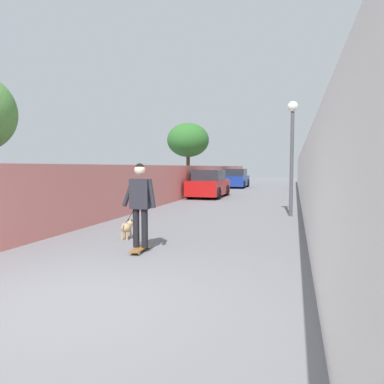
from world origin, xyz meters
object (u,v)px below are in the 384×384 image
(lamp_post, at_px, (292,137))
(dog, at_px, (127,227))
(person_skateboarder, at_px, (140,199))
(tree_right_near, at_px, (370,101))
(skateboard, at_px, (141,248))
(tree_left_mid, at_px, (188,140))
(car_far, at_px, (236,179))
(car_near, at_px, (209,184))

(lamp_post, distance_m, dog, 6.74)
(person_skateboarder, xyz_separation_m, dog, (1.05, 0.83, -0.80))
(tree_right_near, xyz_separation_m, skateboard, (-4.80, 4.99, -3.51))
(tree_right_near, height_order, tree_left_mid, tree_right_near)
(skateboard, xyz_separation_m, person_skateboarder, (-0.00, -0.00, 1.00))
(skateboard, xyz_separation_m, dog, (1.05, 0.83, 0.21))
(tree_left_mid, height_order, skateboard, tree_left_mid)
(skateboard, relative_size, car_far, 0.20)
(dog, distance_m, car_far, 21.44)
(car_near, bearing_deg, dog, -175.91)
(car_far, bearing_deg, skateboard, -175.76)
(tree_right_near, height_order, lamp_post, tree_right_near)
(dog, relative_size, car_far, 0.33)
(tree_left_mid, relative_size, car_near, 1.17)
(dog, bearing_deg, car_near, 4.09)
(lamp_post, height_order, car_far, lamp_post)
(tree_left_mid, xyz_separation_m, car_near, (-3.51, -2.28, -2.76))
(dog, height_order, car_near, car_near)
(tree_right_near, height_order, car_near, tree_right_near)
(tree_left_mid, relative_size, car_far, 1.16)
(tree_left_mid, distance_m, lamp_post, 12.24)
(tree_left_mid, relative_size, skateboard, 5.69)
(tree_left_mid, distance_m, person_skateboarder, 16.94)
(car_near, bearing_deg, skateboard, -172.58)
(skateboard, xyz_separation_m, car_far, (22.47, 1.66, 0.65))
(lamp_post, relative_size, car_near, 0.99)
(skateboard, height_order, car_far, car_far)
(tree_right_near, height_order, dog, tree_right_near)
(tree_right_near, xyz_separation_m, person_skateboarder, (-4.80, 4.99, -2.50))
(lamp_post, distance_m, car_near, 8.28)
(person_skateboarder, relative_size, car_near, 0.43)
(tree_right_near, bearing_deg, lamp_post, 57.85)
(tree_left_mid, bearing_deg, dog, -168.43)
(lamp_post, bearing_deg, skateboard, 155.10)
(skateboard, relative_size, dog, 0.61)
(skateboard, distance_m, car_far, 22.54)
(skateboard, bearing_deg, tree_left_mid, 13.62)
(skateboard, height_order, car_near, car_near)
(tree_right_near, xyz_separation_m, car_near, (7.99, 6.66, -2.86))
(car_far, bearing_deg, dog, -177.76)
(car_near, bearing_deg, car_far, 0.00)
(tree_right_near, distance_m, dog, 7.67)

